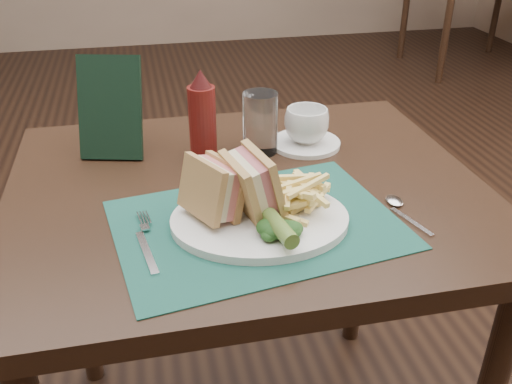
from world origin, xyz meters
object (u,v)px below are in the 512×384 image
table_bg_right (474,15)px  check_presenter (110,108)px  table_main (248,332)px  saucer (306,143)px  plate (260,220)px  placemat (257,224)px  coffee_cup (307,125)px  sandwich_half_b (241,185)px  sandwich_half_a (202,192)px  ketchup_bottle (202,114)px  drinking_glass (260,123)px

table_bg_right → check_presenter: size_ratio=4.27×
table_main → saucer: bearing=42.5°
plate → saucer: plate is taller
placemat → saucer: (0.17, 0.29, 0.00)m
check_presenter → coffee_cup: bearing=7.9°
table_main → saucer: (0.16, 0.15, 0.38)m
table_bg_right → sandwich_half_b: size_ratio=8.14×
placemat → sandwich_half_a: (-0.09, 0.01, 0.07)m
check_presenter → placemat: bearing=-41.3°
table_main → table_bg_right: (2.27, 2.87, 0.00)m
sandwich_half_a → sandwich_half_b: (0.06, 0.00, 0.00)m
sandwich_half_b → placemat: bearing=-38.4°
sandwich_half_b → saucer: 0.35m
ketchup_bottle → saucer: bearing=1.2°
coffee_cup → ketchup_bottle: (-0.22, -0.00, 0.05)m
placemat → sandwich_half_b: sandwich_half_b is taller
plate → drinking_glass: size_ratio=2.31×
sandwich_half_b → drinking_glass: drinking_glass is taller
placemat → saucer: size_ratio=3.12×
placemat → table_bg_right: bearing=53.0°
sandwich_half_a → coffee_cup: (0.26, 0.28, -0.02)m
table_bg_right → placemat: bearing=-127.0°
sandwich_half_a → saucer: (0.26, 0.28, -0.06)m
placemat → drinking_glass: (0.07, 0.28, 0.06)m
sandwich_half_a → coffee_cup: 0.39m
sandwich_half_b → ketchup_bottle: ketchup_bottle is taller
placemat → coffee_cup: coffee_cup is taller
placemat → check_presenter: 0.42m
table_main → ketchup_bottle: 0.49m
plate → sandwich_half_b: bearing=162.3°
drinking_glass → check_presenter: (-0.30, 0.05, 0.04)m
placemat → check_presenter: bearing=124.4°
plate → sandwich_half_a: bearing=-180.0°
check_presenter → ketchup_bottle: bearing=-1.3°
placemat → ketchup_bottle: size_ratio=2.51×
table_main → placemat: (-0.01, -0.15, 0.38)m
sandwich_half_b → table_main: bearing=62.8°
table_main → drinking_glass: 0.46m
sandwich_half_a → sandwich_half_b: sandwich_half_b is taller
sandwich_half_b → table_bg_right: bearing=40.3°
saucer → placemat: bearing=-120.6°
coffee_cup → sandwich_half_a: bearing=-132.7°
plate → sandwich_half_b: 0.07m
table_bg_right → saucer: size_ratio=6.00×
ketchup_bottle → check_presenter: 0.19m
ketchup_bottle → check_presenter: check_presenter is taller
drinking_glass → table_main: bearing=-112.5°
placemat → sandwich_half_b: (-0.02, 0.01, 0.07)m
coffee_cup → drinking_glass: (-0.10, -0.01, 0.02)m
table_main → plate: 0.41m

